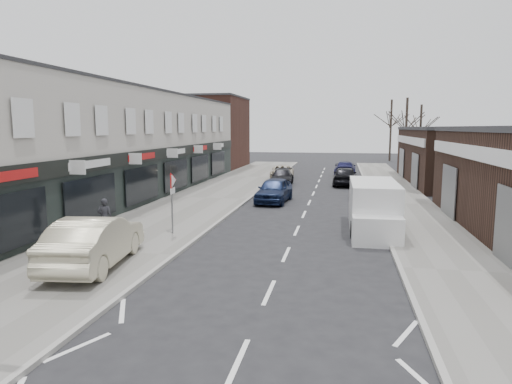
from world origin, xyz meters
The scene contains 18 objects.
pavement_left centered at (-6.75, 22.00, 0.06)m, with size 5.50×64.00×0.12m, color slate.
pavement_right centered at (5.75, 22.00, 0.06)m, with size 3.50×64.00×0.12m, color slate.
shop_terrace_left centered at (-13.50, 19.50, 3.55)m, with size 8.00×41.00×7.10m, color beige.
brick_block_far centered at (-13.50, 45.00, 4.00)m, with size 8.00×10.00×8.00m, color #4C2920.
right_unit_far centered at (12.50, 34.00, 2.25)m, with size 10.00×16.00×4.50m, color #331F17.
tree_far_a centered at (9.00, 48.00, 0.00)m, with size 3.60×3.60×8.00m, color #382D26, non-canonical shape.
tree_far_b centered at (11.50, 54.00, 0.00)m, with size 3.60×3.60×7.50m, color #382D26, non-canonical shape.
tree_far_c centered at (8.50, 60.00, 0.00)m, with size 3.60×3.60×8.50m, color #382D26, non-canonical shape.
warning_sign centered at (-5.16, 12.00, 2.20)m, with size 0.12×0.80×2.70m.
white_van centered at (3.40, 14.51, 1.06)m, with size 2.08×5.77×2.24m.
sedan_on_pavement centered at (-6.00, 7.07, 0.96)m, with size 1.77×5.08×1.67m, color #BEB798.
pedestrian centered at (-7.78, 10.94, 0.93)m, with size 0.59×0.39×1.61m, color #222227.
parked_car_left_a centered at (-2.20, 21.74, 0.77)m, with size 1.81×4.50×1.53m, color #152041.
parked_car_left_b centered at (-2.85, 30.46, 0.64)m, with size 1.78×4.39×1.27m, color black.
parked_car_left_c centered at (-3.40, 34.82, 0.62)m, with size 2.05×4.45×1.24m, color #BBAE95.
parked_car_right_a centered at (3.50, 25.05, 0.68)m, with size 1.45×4.15×1.37m, color silver.
parked_car_right_b centered at (2.20, 31.12, 0.78)m, with size 1.83×4.56×1.55m, color black.
parked_car_right_c centered at (2.27, 38.72, 0.71)m, with size 1.99×4.90×1.42m, color #13133B.
Camera 1 is at (1.95, -6.32, 4.66)m, focal length 32.00 mm.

